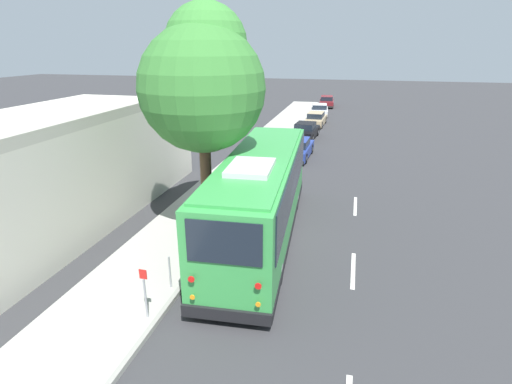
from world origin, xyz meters
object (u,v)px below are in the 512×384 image
at_px(parked_sedan_blue, 297,149).
at_px(sign_post_near, 145,293).
at_px(parked_sedan_white, 319,110).
at_px(sign_post_far, 170,272).
at_px(parked_sedan_tan, 316,119).
at_px(parked_sedan_maroon, 327,102).
at_px(street_tree, 203,80).
at_px(parked_sedan_black, 305,131).
at_px(shuttle_bus, 261,192).

xyz_separation_m(parked_sedan_blue, sign_post_near, (-18.24, 1.52, 0.31)).
bearing_deg(parked_sedan_white, sign_post_far, 172.86).
relative_size(parked_sedan_tan, parked_sedan_white, 1.07).
distance_m(parked_sedan_tan, parked_sedan_white, 5.75).
height_order(parked_sedan_maroon, street_tree, street_tree).
bearing_deg(parked_sedan_black, parked_sedan_maroon, 3.08).
relative_size(parked_sedan_white, parked_sedan_maroon, 0.90).
relative_size(parked_sedan_maroon, sign_post_far, 4.44).
height_order(parked_sedan_blue, parked_sedan_tan, parked_sedan_blue).
xyz_separation_m(shuttle_bus, parked_sedan_maroon, (37.50, 0.30, -1.33)).
xyz_separation_m(parked_sedan_maroon, sign_post_near, (-43.27, 1.57, 0.32)).
height_order(parked_sedan_black, parked_sedan_tan, parked_sedan_black).
height_order(shuttle_bus, parked_sedan_blue, shuttle_bus).
xyz_separation_m(parked_sedan_blue, parked_sedan_maroon, (25.03, -0.05, -0.00)).
distance_m(parked_sedan_maroon, street_tree, 37.66).
distance_m(shuttle_bus, parked_sedan_maroon, 37.52).
height_order(parked_sedan_tan, sign_post_far, parked_sedan_tan).
height_order(street_tree, sign_post_near, street_tree).
xyz_separation_m(parked_sedan_tan, parked_sedan_maroon, (12.91, -0.03, 0.03)).
relative_size(shuttle_bus, parked_sedan_black, 2.65).
bearing_deg(parked_sedan_black, sign_post_far, -179.28).
relative_size(shuttle_bus, parked_sedan_tan, 2.48).
distance_m(parked_sedan_tan, parked_sedan_maroon, 12.91).
distance_m(shuttle_bus, parked_sedan_black, 18.69).
bearing_deg(sign_post_far, parked_sedan_blue, -5.18).
height_order(parked_sedan_black, parked_sedan_white, parked_sedan_black).
bearing_deg(shuttle_bus, parked_sedan_black, -1.82).
bearing_deg(parked_sedan_maroon, parked_sedan_tan, 176.04).
relative_size(parked_sedan_tan, sign_post_near, 3.05).
distance_m(parked_sedan_maroon, sign_post_far, 41.79).
relative_size(parked_sedan_maroon, sign_post_near, 3.15).
xyz_separation_m(parked_sedan_tan, sign_post_near, (-30.36, 1.54, 0.35)).
relative_size(shuttle_bus, parked_sedan_blue, 2.57).
distance_m(parked_sedan_white, sign_post_near, 36.13).
relative_size(parked_sedan_black, parked_sedan_tan, 0.93).
bearing_deg(parked_sedan_blue, parked_sedan_white, 2.44).
height_order(parked_sedan_tan, parked_sedan_white, parked_sedan_white).
distance_m(parked_sedan_blue, parked_sedan_tan, 12.11).
height_order(parked_sedan_white, sign_post_near, sign_post_near).
relative_size(parked_sedan_tan, street_tree, 0.53).
height_order(parked_sedan_black, sign_post_far, parked_sedan_black).
bearing_deg(parked_sedan_white, parked_sedan_blue, 175.63).
relative_size(parked_sedan_white, sign_post_near, 2.84).
bearing_deg(sign_post_far, parked_sedan_maroon, -2.16).
bearing_deg(parked_sedan_maroon, parked_sedan_blue, 176.04).
bearing_deg(street_tree, parked_sedan_tan, -4.57).
height_order(parked_sedan_blue, sign_post_near, sign_post_near).
relative_size(shuttle_bus, sign_post_near, 7.55).
height_order(parked_sedan_tan, street_tree, street_tree).
distance_m(parked_sedan_blue, sign_post_far, 16.80).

